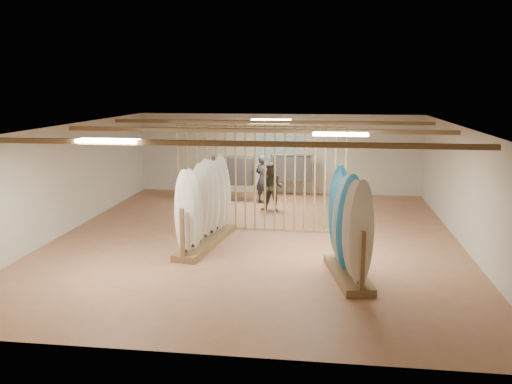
# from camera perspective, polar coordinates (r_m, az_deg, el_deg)

# --- Properties ---
(floor) EXTENTS (12.00, 12.00, 0.00)m
(floor) POSITION_cam_1_polar(r_m,az_deg,el_deg) (13.67, -0.00, -4.94)
(floor) COLOR #AA7452
(floor) RESTS_ON ground
(ceiling) EXTENTS (12.00, 12.00, 0.00)m
(ceiling) POSITION_cam_1_polar(r_m,az_deg,el_deg) (13.16, -0.00, 6.85)
(ceiling) COLOR gray
(ceiling) RESTS_ON ground
(wall_back) EXTENTS (12.00, 0.00, 12.00)m
(wall_back) POSITION_cam_1_polar(r_m,az_deg,el_deg) (19.24, 2.37, 4.04)
(wall_back) COLOR beige
(wall_back) RESTS_ON ground
(wall_front) EXTENTS (12.00, 0.00, 12.00)m
(wall_front) POSITION_cam_1_polar(r_m,az_deg,el_deg) (7.61, -6.03, -7.26)
(wall_front) COLOR beige
(wall_front) RESTS_ON ground
(wall_left) EXTENTS (0.00, 12.00, 12.00)m
(wall_left) POSITION_cam_1_polar(r_m,az_deg,el_deg) (14.85, -19.51, 1.25)
(wall_left) COLOR beige
(wall_left) RESTS_ON ground
(wall_right) EXTENTS (0.00, 12.00, 12.00)m
(wall_right) POSITION_cam_1_polar(r_m,az_deg,el_deg) (13.63, 21.33, 0.28)
(wall_right) COLOR beige
(wall_right) RESTS_ON ground
(ceiling_slats) EXTENTS (9.50, 6.12, 0.10)m
(ceiling_slats) POSITION_cam_1_polar(r_m,az_deg,el_deg) (13.17, -0.00, 6.50)
(ceiling_slats) COLOR brown
(ceiling_slats) RESTS_ON ground
(light_panels) EXTENTS (1.20, 0.35, 0.06)m
(light_panels) POSITION_cam_1_polar(r_m,az_deg,el_deg) (13.17, -0.00, 6.59)
(light_panels) COLOR white
(light_panels) RESTS_ON ground
(bamboo_partition) EXTENTS (4.45, 0.05, 2.78)m
(bamboo_partition) POSITION_cam_1_polar(r_m,az_deg,el_deg) (14.12, 0.43, 1.42)
(bamboo_partition) COLOR tan
(bamboo_partition) RESTS_ON ground
(poster) EXTENTS (1.40, 0.03, 0.90)m
(poster) POSITION_cam_1_polar(r_m,az_deg,el_deg) (19.20, 2.37, 4.62)
(poster) COLOR teal
(poster) RESTS_ON ground
(rack_left) EXTENTS (0.94, 2.94, 2.03)m
(rack_left) POSITION_cam_1_polar(r_m,az_deg,el_deg) (13.02, -5.37, -2.64)
(rack_left) COLOR brown
(rack_left) RESTS_ON floor
(rack_right) EXTENTS (0.99, 2.25, 2.07)m
(rack_right) POSITION_cam_1_polar(r_m,az_deg,el_deg) (10.93, 9.74, -5.41)
(rack_right) COLOR brown
(rack_right) RESTS_ON floor
(clothing_rack_a) EXTENTS (1.46, 0.37, 1.57)m
(clothing_rack_a) POSITION_cam_1_polar(r_m,az_deg,el_deg) (17.80, -2.46, 2.22)
(clothing_rack_a) COLOR silver
(clothing_rack_a) RESTS_ON floor
(clothing_rack_b) EXTENTS (1.40, 0.38, 1.50)m
(clothing_rack_b) POSITION_cam_1_polar(r_m,az_deg,el_deg) (18.66, 3.82, 2.48)
(clothing_rack_b) COLOR silver
(clothing_rack_b) RESTS_ON floor
(shopper_a) EXTENTS (0.79, 0.72, 1.80)m
(shopper_a) POSITION_cam_1_polar(r_m,az_deg,el_deg) (17.57, 0.74, 1.71)
(shopper_a) COLOR #2A2A32
(shopper_a) RESTS_ON floor
(shopper_b) EXTENTS (0.94, 0.81, 1.70)m
(shopper_b) POSITION_cam_1_polar(r_m,az_deg,el_deg) (16.44, 1.70, 0.86)
(shopper_b) COLOR #38352B
(shopper_b) RESTS_ON floor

